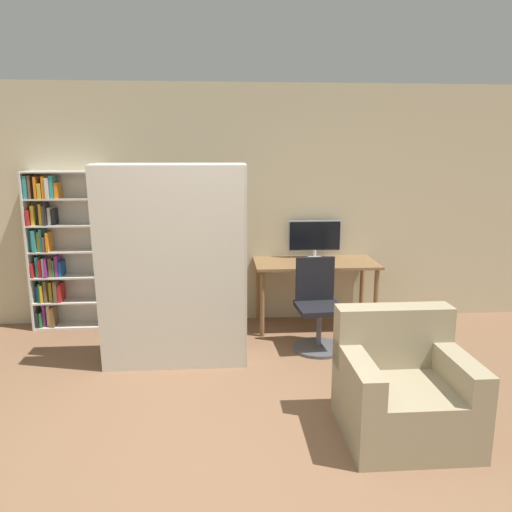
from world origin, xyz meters
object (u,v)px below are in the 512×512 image
at_px(mattress_near, 173,270).
at_px(armchair, 402,389).
at_px(office_chair, 318,313).
at_px(bookshelf, 61,250).
at_px(monitor, 315,237).
at_px(mattress_far, 175,264).

xyz_separation_m(mattress_near, armchair, (1.69, -1.17, -0.61)).
xyz_separation_m(office_chair, bookshelf, (-2.74, 0.85, 0.52)).
bearing_deg(armchair, monitor, 94.21).
xyz_separation_m(bookshelf, mattress_near, (1.35, -1.25, 0.05)).
height_order(mattress_near, mattress_far, same).
xyz_separation_m(monitor, bookshelf, (-2.86, -0.01, -0.11)).
relative_size(monitor, mattress_near, 0.33).
xyz_separation_m(monitor, office_chair, (-0.12, -0.86, -0.63)).
xyz_separation_m(mattress_far, armchair, (1.69, -1.41, -0.61)).
bearing_deg(office_chair, monitor, 82.33).
bearing_deg(bookshelf, office_chair, -17.30).
distance_m(office_chair, mattress_near, 1.55).
height_order(bookshelf, mattress_far, mattress_far).
distance_m(monitor, armchair, 2.53).
height_order(office_chair, bookshelf, bookshelf).
xyz_separation_m(office_chair, mattress_near, (-1.39, -0.40, 0.56)).
distance_m(monitor, mattress_near, 1.96).
distance_m(monitor, mattress_far, 1.82).
bearing_deg(mattress_near, office_chair, 16.02).
height_order(mattress_far, armchair, mattress_far).
bearing_deg(bookshelf, monitor, 0.10).
relative_size(office_chair, bookshelf, 0.52).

